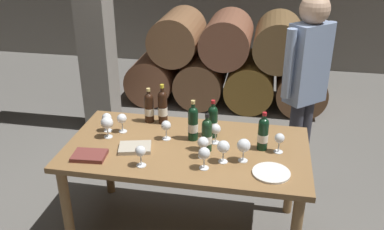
{
  "coord_description": "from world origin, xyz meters",
  "views": [
    {
      "loc": [
        0.51,
        -2.53,
        2.24
      ],
      "look_at": [
        0.0,
        0.2,
        0.91
      ],
      "focal_mm": 39.42,
      "sensor_mm": 36.0,
      "label": 1
    }
  ],
  "objects": [
    {
      "name": "sommelier_presenting",
      "position": [
        0.83,
        0.75,
        1.04
      ],
      "size": [
        0.39,
        0.36,
        1.72
      ],
      "color": "#383842",
      "rests_on": "ground_plane"
    },
    {
      "name": "wine_glass_4",
      "position": [
        0.63,
        0.04,
        0.86
      ],
      "size": [
        0.07,
        0.07,
        0.14
      ],
      "color": "white",
      "rests_on": "dining_table"
    },
    {
      "name": "dining_table",
      "position": [
        0.0,
        0.0,
        0.67
      ],
      "size": [
        1.7,
        0.9,
        0.76
      ],
      "color": "olive",
      "rests_on": "ground_plane"
    },
    {
      "name": "wine_glass_5",
      "position": [
        0.14,
        -0.12,
        0.87
      ],
      "size": [
        0.08,
        0.08,
        0.15
      ],
      "color": "white",
      "rests_on": "dining_table"
    },
    {
      "name": "wine_glass_2",
      "position": [
        -0.59,
        0.03,
        0.87
      ],
      "size": [
        0.09,
        0.09,
        0.16
      ],
      "color": "white",
      "rests_on": "dining_table"
    },
    {
      "name": "wine_glass_9",
      "position": [
        -0.24,
        -0.3,
        0.86
      ],
      "size": [
        0.07,
        0.07,
        0.15
      ],
      "color": "white",
      "rests_on": "dining_table"
    },
    {
      "name": "wine_bottle_4",
      "position": [
        -0.36,
        0.33,
        0.88
      ],
      "size": [
        0.07,
        0.07,
        0.28
      ],
      "color": "black",
      "rests_on": "dining_table"
    },
    {
      "name": "wine_bottle_5",
      "position": [
        -0.26,
        0.33,
        0.9
      ],
      "size": [
        0.07,
        0.07,
        0.32
      ],
      "color": "black",
      "rests_on": "dining_table"
    },
    {
      "name": "wine_glass_8",
      "position": [
        0.19,
        0.09,
        0.87
      ],
      "size": [
        0.07,
        0.07,
        0.15
      ],
      "color": "white",
      "rests_on": "dining_table"
    },
    {
      "name": "wine_bottle_1",
      "position": [
        0.16,
        0.18,
        0.89
      ],
      "size": [
        0.07,
        0.07,
        0.29
      ],
      "color": "black",
      "rests_on": "dining_table"
    },
    {
      "name": "wine_glass_10",
      "position": [
        0.16,
        -0.26,
        0.87
      ],
      "size": [
        0.08,
        0.08,
        0.15
      ],
      "color": "white",
      "rests_on": "dining_table"
    },
    {
      "name": "leather_ledger",
      "position": [
        -0.61,
        -0.27,
        0.77
      ],
      "size": [
        0.23,
        0.18,
        0.03
      ],
      "primitive_type": "cube",
      "rotation": [
        0.0,
        0.0,
        0.09
      ],
      "color": "brown",
      "rests_on": "dining_table"
    },
    {
      "name": "wine_glass_6",
      "position": [
        0.4,
        -0.12,
        0.87
      ],
      "size": [
        0.09,
        0.09,
        0.16
      ],
      "color": "white",
      "rests_on": "dining_table"
    },
    {
      "name": "wine_bottle_3",
      "position": [
        0.52,
        0.06,
        0.88
      ],
      "size": [
        0.07,
        0.07,
        0.28
      ],
      "color": "black",
      "rests_on": "dining_table"
    },
    {
      "name": "stone_pillar",
      "position": [
        -1.3,
        1.6,
        1.3
      ],
      "size": [
        0.32,
        0.32,
        2.6
      ],
      "primitive_type": "cube",
      "color": "gray",
      "rests_on": "ground_plane"
    },
    {
      "name": "wine_glass_3",
      "position": [
        0.27,
        -0.16,
        0.87
      ],
      "size": [
        0.08,
        0.08,
        0.16
      ],
      "color": "white",
      "rests_on": "dining_table"
    },
    {
      "name": "barrel_stack",
      "position": [
        -0.0,
        2.6,
        0.53
      ],
      "size": [
        2.49,
        0.9,
        1.15
      ],
      "color": "brown",
      "rests_on": "ground_plane"
    },
    {
      "name": "wine_bottle_2",
      "position": [
        0.15,
        -0.03,
        0.88
      ],
      "size": [
        0.07,
        0.07,
        0.28
      ],
      "color": "#19381E",
      "rests_on": "dining_table"
    },
    {
      "name": "tasting_notebook",
      "position": [
        -0.34,
        -0.11,
        0.77
      ],
      "size": [
        0.25,
        0.21,
        0.03
      ],
      "primitive_type": "cube",
      "rotation": [
        0.0,
        0.0,
        0.24
      ],
      "color": "#B2A893",
      "rests_on": "dining_table"
    },
    {
      "name": "wine_glass_7",
      "position": [
        -0.17,
        0.08,
        0.86
      ],
      "size": [
        0.07,
        0.07,
        0.15
      ],
      "color": "white",
      "rests_on": "dining_table"
    },
    {
      "name": "wine_bottle_0",
      "position": [
        0.02,
        0.11,
        0.89
      ],
      "size": [
        0.07,
        0.07,
        0.31
      ],
      "color": "black",
      "rests_on": "dining_table"
    },
    {
      "name": "wine_glass_1",
      "position": [
        -0.52,
        0.13,
        0.86
      ],
      "size": [
        0.07,
        0.07,
        0.15
      ],
      "color": "white",
      "rests_on": "dining_table"
    },
    {
      "name": "wine_glass_0",
      "position": [
        -0.63,
        0.12,
        0.86
      ],
      "size": [
        0.07,
        0.07,
        0.15
      ],
      "color": "white",
      "rests_on": "dining_table"
    },
    {
      "name": "serving_plate",
      "position": [
        0.59,
        -0.24,
        0.77
      ],
      "size": [
        0.24,
        0.24,
        0.01
      ],
      "primitive_type": "cylinder",
      "color": "white",
      "rests_on": "dining_table"
    }
  ]
}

